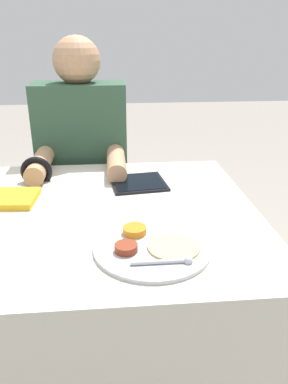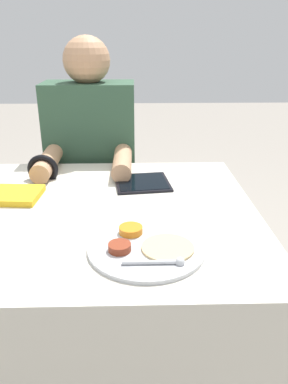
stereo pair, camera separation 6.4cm
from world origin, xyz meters
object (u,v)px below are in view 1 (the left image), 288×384
red_notebook (11,199)px  person_diner (85,186)px  thali_tray (152,247)px  tablet_device (138,183)px

red_notebook → person_diner: size_ratio=0.14×
person_diner → red_notebook: bearing=-112.1°
thali_tray → red_notebook: (-0.41, 0.32, 0.00)m
thali_tray → red_notebook: bearing=141.9°
thali_tray → person_diner: (-0.21, 0.79, -0.15)m
red_notebook → person_diner: bearing=67.9°
person_diner → tablet_device: bearing=-59.3°
red_notebook → tablet_device: size_ratio=0.80×
tablet_device → person_diner: size_ratio=0.17×
tablet_device → red_notebook: bearing=-164.6°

